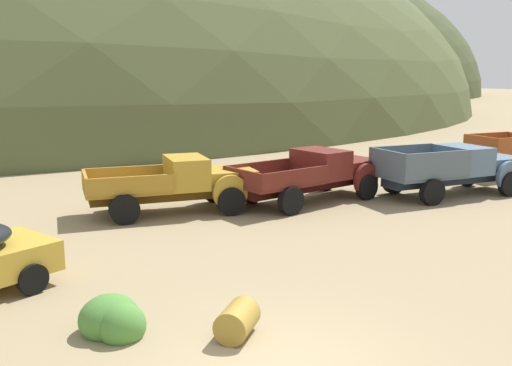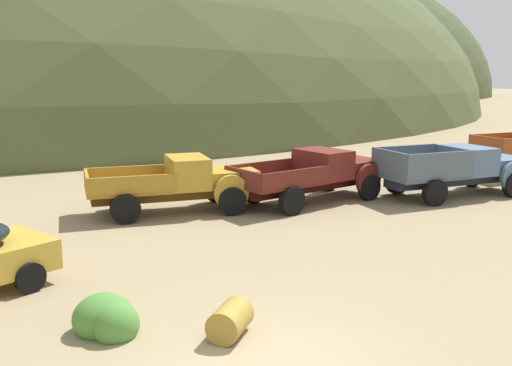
{
  "view_description": "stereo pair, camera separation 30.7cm",
  "coord_description": "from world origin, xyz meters",
  "px_view_note": "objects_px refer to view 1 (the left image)",
  "views": [
    {
      "loc": [
        -5.25,
        -6.7,
        4.7
      ],
      "look_at": [
        4.33,
        6.96,
        1.46
      ],
      "focal_mm": 40.05,
      "sensor_mm": 36.0,
      "label": 1
    },
    {
      "loc": [
        -5.0,
        -6.87,
        4.7
      ],
      "look_at": [
        4.33,
        6.96,
        1.46
      ],
      "focal_mm": 40.05,
      "sensor_mm": 36.0,
      "label": 2
    }
  ],
  "objects_px": {
    "truck_chalk_blue": "(459,168)",
    "oil_drum_foreground": "(237,321)",
    "truck_mustard": "(185,183)",
    "truck_oxblood": "(319,174)"
  },
  "relations": [
    {
      "from": "truck_mustard",
      "to": "truck_oxblood",
      "type": "xyz_separation_m",
      "value": [
        4.97,
        -1.24,
        0.01
      ]
    },
    {
      "from": "truck_chalk_blue",
      "to": "oil_drum_foreground",
      "type": "relative_size",
      "value": 6.04
    },
    {
      "from": "truck_mustard",
      "to": "oil_drum_foreground",
      "type": "bearing_deg",
      "value": -97.02
    },
    {
      "from": "truck_oxblood",
      "to": "oil_drum_foreground",
      "type": "xyz_separation_m",
      "value": [
        -8.68,
        -7.71,
        -0.69
      ]
    },
    {
      "from": "oil_drum_foreground",
      "to": "truck_chalk_blue",
      "type": "bearing_deg",
      "value": 21.11
    },
    {
      "from": "truck_mustard",
      "to": "oil_drum_foreground",
      "type": "xyz_separation_m",
      "value": [
        -3.72,
        -8.96,
        -0.68
      ]
    },
    {
      "from": "truck_chalk_blue",
      "to": "oil_drum_foreground",
      "type": "distance_m",
      "value": 14.89
    },
    {
      "from": "truck_oxblood",
      "to": "oil_drum_foreground",
      "type": "bearing_deg",
      "value": -141.38
    },
    {
      "from": "truck_mustard",
      "to": "truck_chalk_blue",
      "type": "xyz_separation_m",
      "value": [
        10.16,
        -3.6,
        0.03
      ]
    },
    {
      "from": "truck_mustard",
      "to": "oil_drum_foreground",
      "type": "height_order",
      "value": "truck_mustard"
    }
  ]
}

